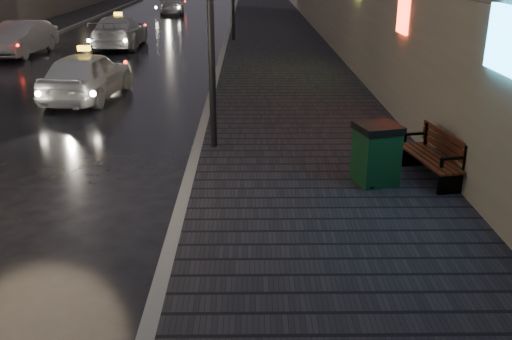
{
  "coord_description": "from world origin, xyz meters",
  "views": [
    {
      "loc": [
        2.6,
        -5.31,
        3.88
      ],
      "look_at": [
        2.69,
        2.72,
        0.85
      ],
      "focal_mm": 40.0,
      "sensor_mm": 36.0,
      "label": 1
    }
  ],
  "objects": [
    {
      "name": "car_far",
      "position": [
        -2.86,
        36.25,
        0.71
      ],
      "size": [
        2.2,
        4.32,
        1.41
      ],
      "primitive_type": "imported",
      "rotation": [
        0.0,
        0.0,
        3.27
      ],
      "color": "#AAAAB2",
      "rests_on": "ground"
    },
    {
      "name": "sidewalk_far",
      "position": [
        -8.7,
        21.0,
        0.07
      ],
      "size": [
        2.4,
        58.0,
        0.15
      ],
      "primitive_type": "cube",
      "color": "black",
      "rests_on": "ground"
    },
    {
      "name": "trash_bin",
      "position": [
        4.77,
        3.94,
        0.69
      ],
      "size": [
        0.85,
        0.85,
        1.06
      ],
      "rotation": [
        0.0,
        0.0,
        0.27
      ],
      "color": "black",
      "rests_on": "sidewalk"
    },
    {
      "name": "car_left_mid",
      "position": [
        -6.8,
        18.64,
        0.68
      ],
      "size": [
        1.82,
        4.23,
        1.36
      ],
      "primitive_type": "imported",
      "rotation": [
        0.0,
        0.0,
        -0.1
      ],
      "color": "#929198",
      "rests_on": "ground"
    },
    {
      "name": "taxi_mid",
      "position": [
        -3.2,
        20.71,
        0.69
      ],
      "size": [
        2.05,
        4.81,
        1.38
      ],
      "primitive_type": "imported",
      "rotation": [
        0.0,
        0.0,
        3.17
      ],
      "color": "silver",
      "rests_on": "ground"
    },
    {
      "name": "sidewalk",
      "position": [
        3.9,
        21.0,
        0.07
      ],
      "size": [
        4.6,
        58.0,
        0.15
      ],
      "primitive_type": "cube",
      "color": "black",
      "rests_on": "ground"
    },
    {
      "name": "curb_far",
      "position": [
        -7.4,
        21.0,
        0.07
      ],
      "size": [
        0.2,
        58.0,
        0.15
      ],
      "primitive_type": "cube",
      "color": "slate",
      "rests_on": "ground"
    },
    {
      "name": "taxi_near",
      "position": [
        -2.04,
        10.86,
        0.69
      ],
      "size": [
        2.03,
        4.17,
        1.37
      ],
      "primitive_type": "imported",
      "rotation": [
        0.0,
        0.0,
        3.04
      ],
      "color": "silver",
      "rests_on": "ground"
    },
    {
      "name": "ground",
      "position": [
        0.0,
        0.0,
        0.0
      ],
      "size": [
        120.0,
        120.0,
        0.0
      ],
      "primitive_type": "plane",
      "color": "black",
      "rests_on": "ground"
    },
    {
      "name": "bench",
      "position": [
        5.87,
        4.11,
        0.58
      ],
      "size": [
        0.86,
        1.74,
        0.85
      ],
      "rotation": [
        0.0,
        0.0,
        0.18
      ],
      "color": "black",
      "rests_on": "sidewalk"
    },
    {
      "name": "curb",
      "position": [
        1.5,
        21.0,
        0.07
      ],
      "size": [
        0.2,
        58.0,
        0.15
      ],
      "primitive_type": "cube",
      "color": "slate",
      "rests_on": "ground"
    }
  ]
}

